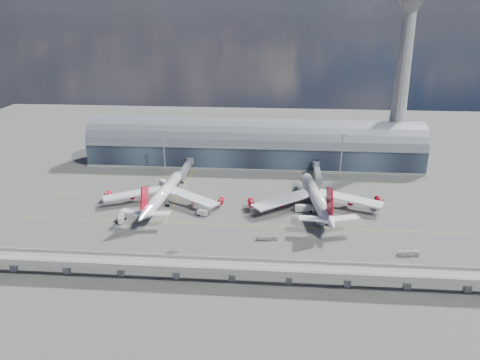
# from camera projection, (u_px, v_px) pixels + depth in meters

# --- Properties ---
(ground) EXTENTS (500.00, 500.00, 0.00)m
(ground) POSITION_uv_depth(u_px,v_px,m) (244.00, 216.00, 216.04)
(ground) COLOR #474744
(ground) RESTS_ON ground
(taxi_lines) EXTENTS (200.00, 80.12, 0.01)m
(taxi_lines) POSITION_uv_depth(u_px,v_px,m) (247.00, 198.00, 236.71)
(taxi_lines) COLOR gold
(taxi_lines) RESTS_ON ground
(terminal) EXTENTS (200.00, 30.00, 28.00)m
(terminal) POSITION_uv_depth(u_px,v_px,m) (254.00, 146.00, 285.06)
(terminal) COLOR #1E2633
(terminal) RESTS_ON ground
(control_tower) EXTENTS (19.00, 19.00, 103.00)m
(control_tower) POSITION_uv_depth(u_px,v_px,m) (402.00, 80.00, 269.16)
(control_tower) COLOR gray
(control_tower) RESTS_ON ground
(guideway) EXTENTS (220.00, 8.50, 7.20)m
(guideway) POSITION_uv_depth(u_px,v_px,m) (232.00, 268.00, 162.78)
(guideway) COLOR gray
(guideway) RESTS_ON ground
(floodlight_mast_left) EXTENTS (3.00, 0.70, 25.70)m
(floodlight_mast_left) POSITION_uv_depth(u_px,v_px,m) (164.00, 151.00, 266.70)
(floodlight_mast_left) COLOR gray
(floodlight_mast_left) RESTS_ON ground
(floodlight_mast_right) EXTENTS (3.00, 0.70, 25.70)m
(floodlight_mast_right) POSITION_uv_depth(u_px,v_px,m) (341.00, 155.00, 258.85)
(floodlight_mast_right) COLOR gray
(floodlight_mast_right) RESTS_ON ground
(airliner_left) EXTENTS (60.47, 63.54, 19.35)m
(airliner_left) POSITION_uv_depth(u_px,v_px,m) (162.00, 194.00, 226.32)
(airliner_left) COLOR white
(airliner_left) RESTS_ON ground
(airliner_right) EXTENTS (65.04, 68.03, 21.59)m
(airliner_right) POSITION_uv_depth(u_px,v_px,m) (316.00, 198.00, 221.35)
(airliner_right) COLOR white
(airliner_right) RESTS_ON ground
(jet_bridge_left) EXTENTS (4.40, 28.00, 7.25)m
(jet_bridge_left) POSITION_uv_depth(u_px,v_px,m) (187.00, 167.00, 266.83)
(jet_bridge_left) COLOR gray
(jet_bridge_left) RESTS_ON ground
(jet_bridge_right) EXTENTS (4.40, 32.00, 7.25)m
(jet_bridge_right) POSITION_uv_depth(u_px,v_px,m) (317.00, 171.00, 259.22)
(jet_bridge_right) COLOR gray
(jet_bridge_right) RESTS_ON ground
(service_truck_0) EXTENTS (3.49, 6.89, 2.73)m
(service_truck_0) POSITION_uv_depth(u_px,v_px,m) (121.00, 219.00, 209.96)
(service_truck_0) COLOR silver
(service_truck_0) RESTS_ON ground
(service_truck_1) EXTENTS (4.73, 2.91, 2.55)m
(service_truck_1) POSITION_uv_depth(u_px,v_px,m) (202.00, 213.00, 216.28)
(service_truck_1) COLOR silver
(service_truck_1) RESTS_ON ground
(service_truck_2) EXTENTS (8.98, 3.15, 3.21)m
(service_truck_2) POSITION_uv_depth(u_px,v_px,m) (305.00, 208.00, 220.40)
(service_truck_2) COLOR silver
(service_truck_2) RESTS_ON ground
(service_truck_3) EXTENTS (6.18, 7.02, 3.29)m
(service_truck_3) POSITION_uv_depth(u_px,v_px,m) (323.00, 220.00, 208.17)
(service_truck_3) COLOR silver
(service_truck_3) RESTS_ON ground
(service_truck_4) EXTENTS (3.00, 5.18, 2.85)m
(service_truck_4) POSITION_uv_depth(u_px,v_px,m) (315.00, 200.00, 229.98)
(service_truck_4) COLOR silver
(service_truck_4) RESTS_ON ground
(service_truck_5) EXTENTS (6.75, 6.73, 3.33)m
(service_truck_5) POSITION_uv_depth(u_px,v_px,m) (165.00, 184.00, 250.86)
(service_truck_5) COLOR silver
(service_truck_5) RESTS_ON ground
(cargo_train_0) EXTENTS (4.72, 2.40, 1.54)m
(cargo_train_0) POSITION_uv_depth(u_px,v_px,m) (173.00, 252.00, 182.20)
(cargo_train_0) COLOR gray
(cargo_train_0) RESTS_ON ground
(cargo_train_1) EXTENTS (8.92, 2.45, 1.47)m
(cargo_train_1) POSITION_uv_depth(u_px,v_px,m) (267.00, 238.00, 193.43)
(cargo_train_1) COLOR gray
(cargo_train_1) RESTS_ON ground
(cargo_train_2) EXTENTS (8.57, 3.06, 1.88)m
(cargo_train_2) POSITION_uv_depth(u_px,v_px,m) (409.00, 253.00, 181.16)
(cargo_train_2) COLOR gray
(cargo_train_2) RESTS_ON ground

